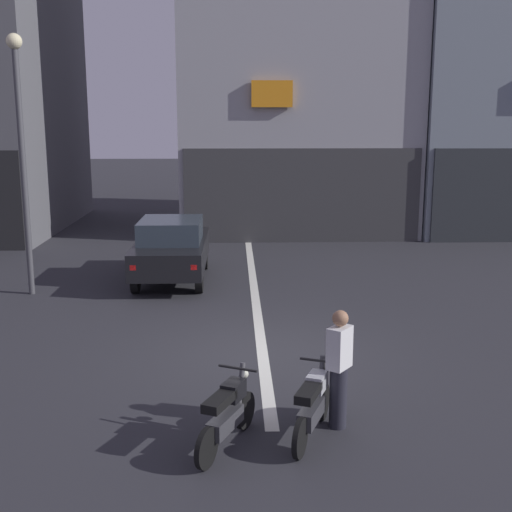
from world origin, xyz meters
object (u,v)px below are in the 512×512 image
at_px(car_black_crossing_near, 172,247).
at_px(motorcycle_silver_row_left_mid, 313,405).
at_px(street_lamp, 21,138).
at_px(person_by_motorcycles, 339,368).
at_px(motorcycle_black_row_leftmost, 227,413).

xyz_separation_m(car_black_crossing_near, motorcycle_silver_row_left_mid, (2.64, -8.80, -0.43)).
bearing_deg(car_black_crossing_near, street_lamp, -159.62).
xyz_separation_m(car_black_crossing_near, street_lamp, (-3.30, -1.23, 2.86)).
height_order(motorcycle_silver_row_left_mid, person_by_motorcycles, person_by_motorcycles).
bearing_deg(person_by_motorcycles, motorcycle_black_row_leftmost, -161.55).
relative_size(car_black_crossing_near, motorcycle_black_row_leftmost, 2.67).
xyz_separation_m(street_lamp, motorcycle_black_row_leftmost, (4.81, -7.80, -3.29)).
relative_size(car_black_crossing_near, motorcycle_silver_row_left_mid, 2.61).
bearing_deg(person_by_motorcycles, street_lamp, 130.93).
relative_size(motorcycle_black_row_leftmost, person_by_motorcycles, 0.92).
relative_size(street_lamp, motorcycle_silver_row_left_mid, 3.85).
relative_size(car_black_crossing_near, person_by_motorcycles, 2.46).
height_order(street_lamp, motorcycle_black_row_leftmost, street_lamp).
distance_m(car_black_crossing_near, street_lamp, 4.53).
bearing_deg(car_black_crossing_near, person_by_motorcycles, -70.44).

